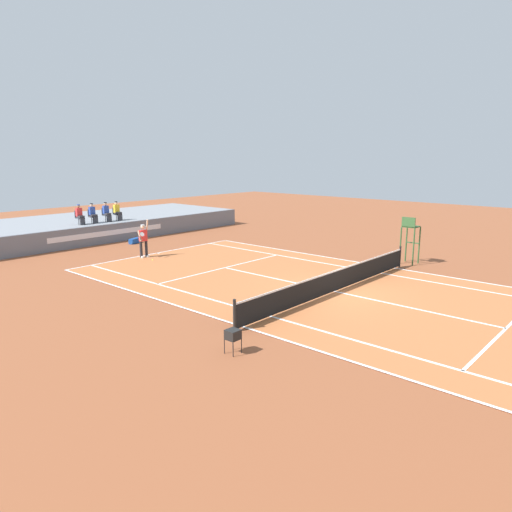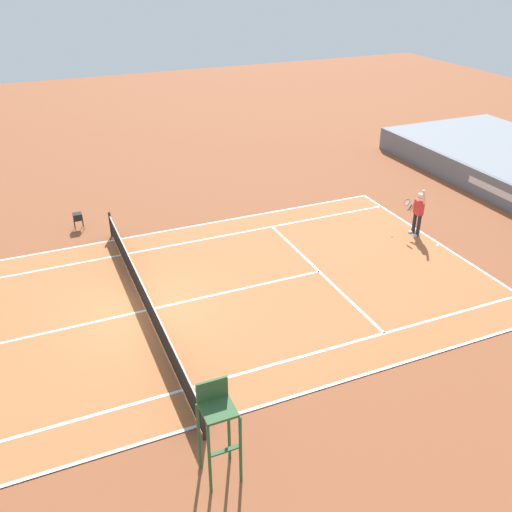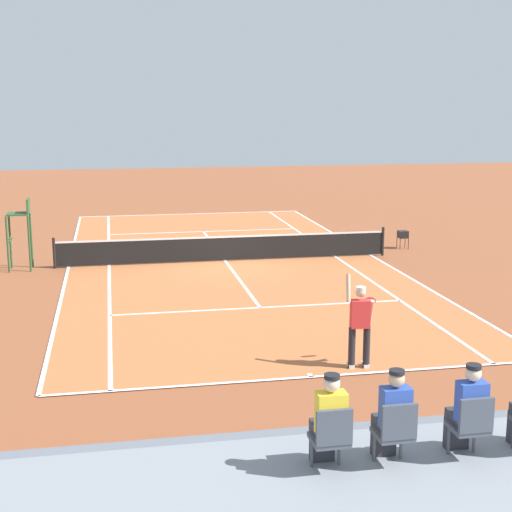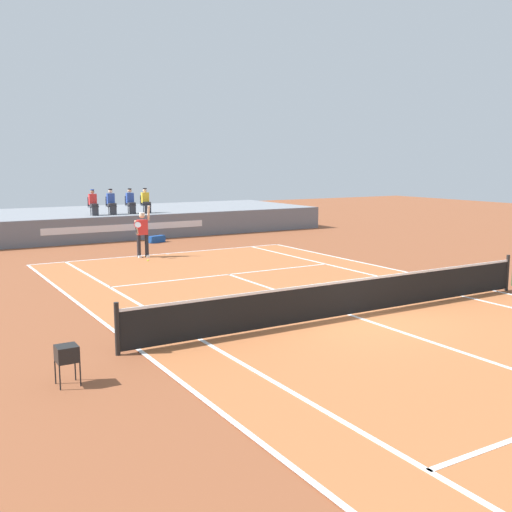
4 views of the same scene
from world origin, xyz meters
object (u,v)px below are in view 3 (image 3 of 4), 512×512
object	(u,v)px
ball_hopper	(403,234)
tennis_ball	(352,352)
umpire_chair	(21,225)
spectator_seated_1	(468,412)
spectator_seated_3	(329,423)
equipment_bag	(309,455)
tennis_player	(360,324)
spectator_seated_2	(392,418)

from	to	relation	value
ball_hopper	tennis_ball	bearing A→B (deg)	63.30
tennis_ball	umpire_chair	distance (m)	13.50
spectator_seated_1	umpire_chair	size ratio (longest dim) A/B	0.52
spectator_seated_1	spectator_seated_3	bearing A→B (deg)	0.00
spectator_seated_1	equipment_bag	distance (m)	3.29
umpire_chair	ball_hopper	xyz separation A→B (m)	(-14.17, -1.14, -0.98)
spectator_seated_1	tennis_player	xyz separation A→B (m)	(-0.83, -6.56, -0.83)
spectator_seated_2	equipment_bag	bearing A→B (deg)	-81.83
spectator_seated_3	tennis_player	xyz separation A→B (m)	(-2.63, -6.56, -0.83)
tennis_player	umpire_chair	world-z (taller)	umpire_chair
spectator_seated_1	tennis_ball	bearing A→B (deg)	-97.54
spectator_seated_2	tennis_ball	xyz separation A→B (m)	(-1.99, -7.55, -1.79)
tennis_player	umpire_chair	bearing A→B (deg)	-54.76
spectator_seated_1	ball_hopper	xyz separation A→B (m)	(-6.87, -19.22, -1.25)
spectator_seated_3	tennis_player	world-z (taller)	spectator_seated_3
spectator_seated_3	tennis_player	distance (m)	7.12
tennis_ball	equipment_bag	xyz separation A→B (m)	(2.35, 5.06, 0.13)
umpire_chair	equipment_bag	size ratio (longest dim) A/B	2.55
ball_hopper	umpire_chair	bearing A→B (deg)	4.58
tennis_ball	ball_hopper	bearing A→B (deg)	-116.70
spectator_seated_2	spectator_seated_3	bearing A→B (deg)	0.00
spectator_seated_1	tennis_ball	size ratio (longest dim) A/B	18.60
spectator_seated_3	tennis_player	size ratio (longest dim) A/B	0.61
spectator_seated_2	spectator_seated_3	size ratio (longest dim) A/B	1.00
spectator_seated_3	spectator_seated_2	bearing A→B (deg)	180.00
umpire_chair	equipment_bag	distance (m)	16.74
spectator_seated_1	tennis_ball	distance (m)	7.83
tennis_ball	umpire_chair	world-z (taller)	umpire_chair
tennis_player	equipment_bag	world-z (taller)	tennis_player
tennis_player	spectator_seated_1	bearing A→B (deg)	82.80
spectator_seated_1	tennis_player	world-z (taller)	spectator_seated_1
spectator_seated_3	equipment_bag	xyz separation A→B (m)	(-0.45, -2.50, -1.67)
spectator_seated_1	tennis_player	size ratio (longest dim) A/B	0.61
spectator_seated_1	equipment_bag	size ratio (longest dim) A/B	1.32
tennis_ball	equipment_bag	distance (m)	5.58
spectator_seated_3	equipment_bag	bearing A→B (deg)	-100.19
equipment_bag	ball_hopper	xyz separation A→B (m)	(-8.22, -16.72, 0.41)
tennis_player	tennis_ball	size ratio (longest dim) A/B	30.63
spectator_seated_3	ball_hopper	bearing A→B (deg)	-114.27
spectator_seated_3	equipment_bag	distance (m)	3.04
spectator_seated_3	tennis_ball	bearing A→B (deg)	-110.34
umpire_chair	tennis_ball	bearing A→B (deg)	128.28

